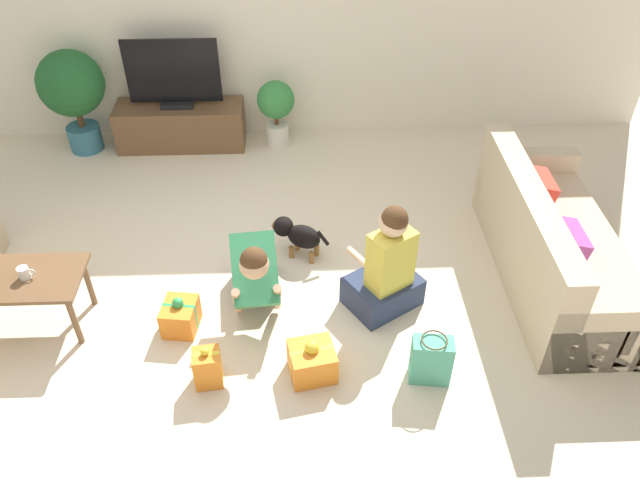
% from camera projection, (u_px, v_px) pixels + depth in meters
% --- Properties ---
extents(ground_plane, '(16.00, 16.00, 0.00)m').
position_uv_depth(ground_plane, '(244.00, 295.00, 4.90)').
color(ground_plane, beige).
extents(wall_back, '(8.40, 0.06, 2.60)m').
position_uv_depth(wall_back, '(249.00, 12.00, 6.10)').
color(wall_back, silver).
rests_on(wall_back, ground_plane).
extents(sofa_right, '(0.84, 2.01, 0.84)m').
position_uv_depth(sofa_right, '(552.00, 247.00, 4.90)').
color(sofa_right, '#C6B293').
rests_on(sofa_right, ground_plane).
extents(coffee_table, '(1.04, 0.51, 0.47)m').
position_uv_depth(coffee_table, '(9.00, 283.00, 4.40)').
color(coffee_table, brown).
rests_on(coffee_table, ground_plane).
extents(tv_console, '(1.31, 0.44, 0.45)m').
position_uv_depth(tv_console, '(181.00, 125.00, 6.54)').
color(tv_console, brown).
rests_on(tv_console, ground_plane).
extents(tv, '(0.93, 0.20, 0.70)m').
position_uv_depth(tv, '(173.00, 77.00, 6.19)').
color(tv, black).
rests_on(tv, tv_console).
extents(potted_plant_back_left, '(0.66, 0.66, 1.07)m').
position_uv_depth(potted_plant_back_left, '(72.00, 89.00, 6.18)').
color(potted_plant_back_left, '#336B84').
rests_on(potted_plant_back_left, ground_plane).
extents(potted_plant_back_right, '(0.39, 0.39, 0.72)m').
position_uv_depth(potted_plant_back_right, '(276.00, 107.00, 6.39)').
color(potted_plant_back_right, beige).
rests_on(potted_plant_back_right, ground_plane).
extents(person_kneeling, '(0.39, 0.83, 0.81)m').
position_uv_depth(person_kneeling, '(255.00, 272.00, 4.58)').
color(person_kneeling, '#23232D').
rests_on(person_kneeling, ground_plane).
extents(person_sitting, '(0.65, 0.62, 0.95)m').
position_uv_depth(person_sitting, '(386.00, 270.00, 4.60)').
color(person_sitting, '#283351').
rests_on(person_sitting, ground_plane).
extents(dog, '(0.48, 0.31, 0.34)m').
position_uv_depth(dog, '(297.00, 234.00, 5.15)').
color(dog, black).
rests_on(dog, ground_plane).
extents(gift_box_a, '(0.20, 0.19, 0.34)m').
position_uv_depth(gift_box_a, '(208.00, 367.00, 4.16)').
color(gift_box_a, orange).
rests_on(gift_box_a, ground_plane).
extents(gift_box_b, '(0.35, 0.33, 0.31)m').
position_uv_depth(gift_box_b, '(312.00, 361.00, 4.23)').
color(gift_box_b, orange).
rests_on(gift_box_b, ground_plane).
extents(gift_box_c, '(0.27, 0.30, 0.29)m').
position_uv_depth(gift_box_c, '(180.00, 316.00, 4.56)').
color(gift_box_c, orange).
rests_on(gift_box_c, ground_plane).
extents(gift_bag_a, '(0.29, 0.19, 0.39)m').
position_uv_depth(gift_bag_a, '(431.00, 360.00, 4.16)').
color(gift_bag_a, '#4CA384').
rests_on(gift_bag_a, ground_plane).
extents(mug, '(0.12, 0.08, 0.09)m').
position_uv_depth(mug, '(24.00, 273.00, 4.33)').
color(mug, silver).
rests_on(mug, coffee_table).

